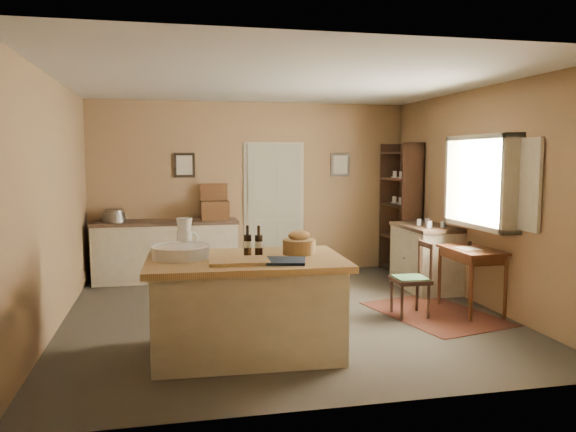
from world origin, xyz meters
name	(u,v)px	position (x,y,z in m)	size (l,w,h in m)	color
ground	(284,314)	(0.00, 0.00, 0.00)	(5.00, 5.00, 0.00)	#50473D
wall_back	(252,188)	(0.00, 2.50, 1.35)	(5.00, 0.10, 2.70)	olive
wall_front	(355,226)	(0.00, -2.50, 1.35)	(5.00, 0.10, 2.70)	olive
wall_left	(53,204)	(-2.50, 0.00, 1.35)	(0.10, 5.00, 2.70)	olive
wall_right	(481,197)	(2.50, 0.00, 1.35)	(0.10, 5.00, 2.70)	olive
ceiling	(284,81)	(0.00, 0.00, 2.70)	(5.00, 5.00, 0.00)	silver
door	(274,207)	(0.35, 2.47, 1.05)	(0.97, 0.06, 2.11)	#A5A48B
framed_prints	(265,165)	(0.20, 2.48, 1.72)	(2.82, 0.02, 0.38)	black
window	(484,182)	(2.42, -0.20, 1.55)	(0.25, 1.99, 1.12)	beige
work_island	(245,303)	(-0.62, -1.19, 0.48)	(1.86, 1.25, 1.20)	beige
sideboard	(167,248)	(-1.34, 2.20, 0.48)	(2.14, 0.61, 1.18)	beige
rug	(435,314)	(1.75, -0.35, 0.00)	(1.10, 1.60, 0.01)	#572816
writing_desk	(472,257)	(2.20, -0.35, 0.66)	(0.51, 0.83, 0.82)	#3E1D0C
desk_chair	(410,280)	(1.42, -0.36, 0.42)	(0.39, 0.39, 0.85)	black
right_cabinet	(425,257)	(2.20, 0.86, 0.46)	(0.63, 1.14, 0.99)	beige
shelving_unit	(403,209)	(2.35, 2.00, 1.03)	(0.35, 0.93, 2.06)	black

